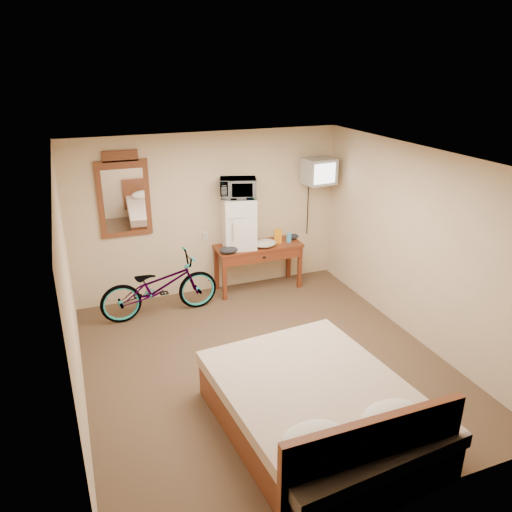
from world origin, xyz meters
The scene contains 13 objects.
room centered at (0.00, 0.00, 1.25)m, with size 4.60×4.64×2.50m.
desk centered at (0.71, 2.00, 0.63)m, with size 1.37×0.54×0.75m.
mini_fridge centered at (0.39, 2.06, 1.14)m, with size 0.54×0.52×0.79m.
microwave centered at (0.39, 2.06, 1.69)m, with size 0.53×0.36×0.29m, color white.
snack_bag centered at (1.03, 2.00, 0.86)m, with size 0.11×0.07×0.23m, color orange.
blue_cup centered at (1.22, 1.99, 0.82)m, with size 0.08×0.08×0.14m, color #41A3DE.
cloth_cream centered at (0.77, 1.91, 0.81)m, with size 0.37×0.29×0.11m, color beige.
cloth_dark_a centered at (0.16, 1.86, 0.80)m, with size 0.28×0.21×0.11m, color black.
cloth_dark_b centered at (1.33, 2.09, 0.79)m, with size 0.19×0.15×0.08m, color black.
crt_television centered at (1.71, 2.02, 1.84)m, with size 0.50×0.59×0.40m.
wall_mirror centered at (-1.25, 2.27, 1.67)m, with size 0.73×0.04×1.24m.
bicycle centered at (-0.94, 1.72, 0.45)m, with size 0.59×1.70×0.89m, color black.
bed centered at (0.02, -1.37, 0.29)m, with size 1.87×2.37×0.90m.
Camera 1 is at (-1.97, -4.82, 3.48)m, focal length 35.00 mm.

